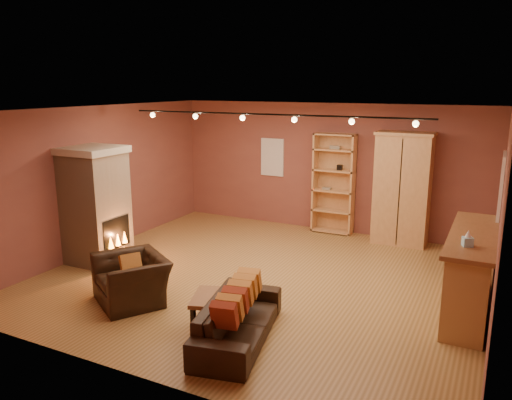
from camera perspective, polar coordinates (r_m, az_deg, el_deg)
The scene contains 16 objects.
floor at distance 8.53m, azimuth 0.67°, elevation -8.86°, with size 7.00×7.00×0.00m, color olive.
ceiling at distance 7.92m, azimuth 0.73°, elevation 10.26°, with size 7.00×7.00×0.00m, color brown.
back_wall at distance 11.08m, azimuth 8.06°, elevation 3.68°, with size 7.00×0.02×2.80m, color brown.
left_wall at distance 10.11m, azimuth -17.48°, elevation 2.29°, with size 0.02×6.50×2.80m, color brown.
right_wall at distance 7.35m, azimuth 26.11°, elevation -2.40°, with size 0.02×6.50×2.80m, color brown.
fireplace at distance 9.44m, azimuth -17.82°, elevation -0.58°, with size 1.01×0.98×2.12m.
back_window at distance 11.51m, azimuth 1.89°, elevation 4.91°, with size 0.56×0.04×0.86m, color white.
bookcase at distance 10.95m, azimuth 8.96°, elevation 1.98°, with size 0.89×0.35×2.18m.
armoire at distance 10.44m, azimuth 16.37°, elevation 1.27°, with size 1.12×0.64×2.28m.
bar_counter at distance 7.79m, azimuth 23.32°, elevation -7.55°, with size 0.65×2.43×1.16m.
tissue_box at distance 6.96m, azimuth 23.05°, elevation -4.17°, with size 0.16×0.16×0.23m.
right_window at distance 8.66m, azimuth 26.24°, elevation 1.48°, with size 0.05×0.90×1.00m, color white.
loveseat at distance 6.47m, azimuth -2.04°, elevation -12.63°, with size 0.92×1.95×0.77m.
armchair at distance 7.71m, azimuth -14.06°, elevation -7.98°, with size 1.28×1.17×0.94m.
coffee_table at distance 6.67m, azimuth -4.31°, elevation -11.48°, with size 0.84×0.84×0.50m.
track_rail at distance 8.11m, azimuth 1.35°, elevation 9.52°, with size 5.20×0.09×0.13m.
Camera 1 is at (3.44, -7.12, 3.20)m, focal length 35.00 mm.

